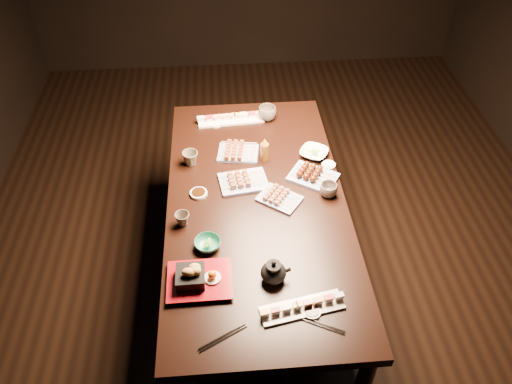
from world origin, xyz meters
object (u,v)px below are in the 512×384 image
(edamame_bowl_green, at_px, (208,244))
(yakitori_plate_center, at_px, (243,179))
(dining_table, at_px, (257,250))
(edamame_bowl_cream, at_px, (314,153))
(sushi_platter_far, at_px, (231,117))
(sushi_platter_near, at_px, (302,306))
(teacup_near_left, at_px, (182,219))
(teacup_far_right, at_px, (267,113))
(yakitori_plate_left, at_px, (238,150))
(condiment_bottle, at_px, (265,149))
(tempura_tray, at_px, (199,275))
(teacup_far_left, at_px, (190,158))
(teacup_mid_right, at_px, (329,190))
(yakitori_plate_right, at_px, (280,196))
(teapot, at_px, (273,271))

(edamame_bowl_green, bearing_deg, yakitori_plate_center, 65.99)
(dining_table, relative_size, edamame_bowl_cream, 12.06)
(edamame_bowl_cream, bearing_deg, sushi_platter_far, 140.00)
(sushi_platter_near, height_order, edamame_bowl_cream, sushi_platter_near)
(teacup_near_left, bearing_deg, sushi_platter_far, 72.62)
(edamame_bowl_green, relative_size, teacup_near_left, 1.71)
(sushi_platter_near, relative_size, teacup_far_right, 3.23)
(edamame_bowl_green, bearing_deg, yakitori_plate_left, 75.38)
(condiment_bottle, bearing_deg, dining_table, -101.78)
(edamame_bowl_green, distance_m, tempura_tray, 0.21)
(dining_table, height_order, teacup_far_left, teacup_far_left)
(yakitori_plate_left, distance_m, teacup_far_right, 0.38)
(sushi_platter_far, relative_size, teacup_mid_right, 4.41)
(edamame_bowl_green, height_order, teacup_mid_right, teacup_mid_right)
(edamame_bowl_cream, height_order, teacup_far_right, teacup_far_right)
(edamame_bowl_green, bearing_deg, sushi_platter_near, -43.78)
(edamame_bowl_green, bearing_deg, condiment_bottle, 62.62)
(yakitori_plate_center, relative_size, teacup_far_right, 2.27)
(yakitori_plate_right, height_order, tempura_tray, tempura_tray)
(teacup_near_left, bearing_deg, yakitori_plate_right, 15.10)
(sushi_platter_far, height_order, yakitori_plate_center, yakitori_plate_center)
(yakitori_plate_right, distance_m, condiment_bottle, 0.34)
(teapot, distance_m, condiment_bottle, 0.82)
(teacup_far_left, xyz_separation_m, teacup_far_right, (0.46, 0.39, 0.00))
(dining_table, bearing_deg, yakitori_plate_right, 13.31)
(edamame_bowl_green, xyz_separation_m, teacup_mid_right, (0.62, 0.30, 0.02))
(teacup_far_right, bearing_deg, dining_table, -99.58)
(dining_table, xyz_separation_m, sushi_platter_far, (-0.10, 0.72, 0.40))
(sushi_platter_far, bearing_deg, teacup_mid_right, 119.14)
(tempura_tray, distance_m, teacup_near_left, 0.37)
(teacup_mid_right, height_order, condiment_bottle, condiment_bottle)
(sushi_platter_far, height_order, teacup_far_left, teacup_far_left)
(teacup_near_left, bearing_deg, teapot, -42.08)
(dining_table, relative_size, teapot, 13.56)
(dining_table, relative_size, teacup_far_right, 16.61)
(teacup_near_left, distance_m, teacup_far_left, 0.45)
(dining_table, bearing_deg, condiment_bottle, 89.27)
(yakitori_plate_left, distance_m, teapot, 0.88)
(teapot, bearing_deg, yakitori_plate_center, 98.37)
(sushi_platter_far, bearing_deg, teacup_near_left, 68.00)
(yakitori_plate_left, height_order, teacup_near_left, teacup_near_left)
(sushi_platter_near, bearing_deg, yakitori_plate_center, 93.06)
(sushi_platter_near, xyz_separation_m, teacup_far_right, (-0.01, 1.37, 0.02))
(yakitori_plate_center, height_order, teapot, teapot)
(teacup_mid_right, bearing_deg, yakitori_plate_right, -176.55)
(yakitori_plate_left, bearing_deg, teapot, -74.48)
(teapot, bearing_deg, tempura_tray, 179.30)
(yakitori_plate_center, bearing_deg, yakitori_plate_right, -47.44)
(dining_table, bearing_deg, edamame_bowl_green, -120.57)
(dining_table, xyz_separation_m, tempura_tray, (-0.28, -0.48, 0.43))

